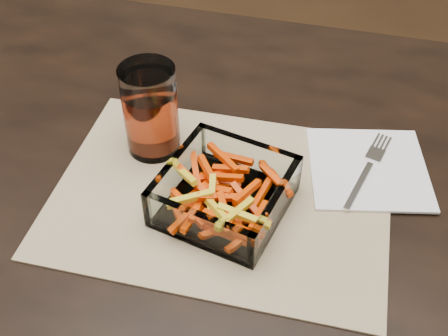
# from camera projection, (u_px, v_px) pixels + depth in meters

# --- Properties ---
(dining_table) EXTENTS (1.60, 0.90, 0.75)m
(dining_table) POSITION_uv_depth(u_px,v_px,m) (234.00, 224.00, 0.84)
(dining_table) COLOR black
(dining_table) RESTS_ON ground
(placemat) EXTENTS (0.46, 0.34, 0.00)m
(placemat) POSITION_uv_depth(u_px,v_px,m) (221.00, 195.00, 0.76)
(placemat) COLOR tan
(placemat) RESTS_ON dining_table
(glass_bowl) EXTENTS (0.18, 0.18, 0.06)m
(glass_bowl) POSITION_uv_depth(u_px,v_px,m) (225.00, 194.00, 0.73)
(glass_bowl) COLOR white
(glass_bowl) RESTS_ON placemat
(tumbler) EXTENTS (0.08, 0.08, 0.14)m
(tumbler) POSITION_uv_depth(u_px,v_px,m) (151.00, 113.00, 0.79)
(tumbler) COLOR white
(tumbler) RESTS_ON placemat
(napkin) EXTENTS (0.19, 0.19, 0.00)m
(napkin) POSITION_uv_depth(u_px,v_px,m) (368.00, 168.00, 0.80)
(napkin) COLOR white
(napkin) RESTS_ON placemat
(fork) EXTENTS (0.06, 0.17, 0.00)m
(fork) POSITION_uv_depth(u_px,v_px,m) (368.00, 167.00, 0.79)
(fork) COLOR silver
(fork) RESTS_ON napkin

